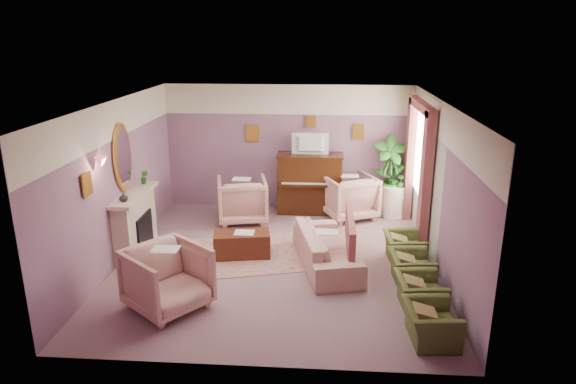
# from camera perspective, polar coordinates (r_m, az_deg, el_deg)

# --- Properties ---
(floor) EXTENTS (5.50, 6.00, 0.01)m
(floor) POSITION_cam_1_polar(r_m,az_deg,el_deg) (9.19, -1.30, -7.69)
(floor) COLOR gray
(floor) RESTS_ON ground
(ceiling) EXTENTS (5.50, 6.00, 0.01)m
(ceiling) POSITION_cam_1_polar(r_m,az_deg,el_deg) (8.39, -1.43, 9.90)
(ceiling) COLOR silver
(ceiling) RESTS_ON wall_back
(wall_back) EXTENTS (5.50, 0.02, 2.80)m
(wall_back) POSITION_cam_1_polar(r_m,az_deg,el_deg) (11.58, 0.04, 4.95)
(wall_back) COLOR slate
(wall_back) RESTS_ON floor
(wall_front) EXTENTS (5.50, 0.02, 2.80)m
(wall_front) POSITION_cam_1_polar(r_m,az_deg,el_deg) (5.90, -4.13, -7.68)
(wall_front) COLOR slate
(wall_front) RESTS_ON floor
(wall_left) EXTENTS (0.02, 6.00, 2.80)m
(wall_left) POSITION_cam_1_polar(r_m,az_deg,el_deg) (9.35, -18.39, 1.01)
(wall_left) COLOR slate
(wall_left) RESTS_ON floor
(wall_right) EXTENTS (0.02, 6.00, 2.80)m
(wall_right) POSITION_cam_1_polar(r_m,az_deg,el_deg) (8.87, 16.62, 0.31)
(wall_right) COLOR slate
(wall_right) RESTS_ON floor
(picture_rail_band) EXTENTS (5.50, 0.01, 0.65)m
(picture_rail_band) POSITION_cam_1_polar(r_m,az_deg,el_deg) (11.39, 0.04, 10.23)
(picture_rail_band) COLOR beige
(picture_rail_band) RESTS_ON wall_back
(stripe_panel) EXTENTS (0.01, 3.00, 2.15)m
(stripe_panel) POSITION_cam_1_polar(r_m,az_deg,el_deg) (10.17, 14.89, 0.70)
(stripe_panel) COLOR #AFB3A8
(stripe_panel) RESTS_ON wall_right
(fireplace_surround) EXTENTS (0.30, 1.40, 1.10)m
(fireplace_surround) POSITION_cam_1_polar(r_m,az_deg,el_deg) (9.73, -16.61, -3.48)
(fireplace_surround) COLOR #C6AF98
(fireplace_surround) RESTS_ON floor
(fireplace_inset) EXTENTS (0.18, 0.72, 0.68)m
(fireplace_inset) POSITION_cam_1_polar(r_m,az_deg,el_deg) (9.75, -15.98, -4.33)
(fireplace_inset) COLOR black
(fireplace_inset) RESTS_ON floor
(fire_ember) EXTENTS (0.06, 0.54, 0.10)m
(fire_ember) POSITION_cam_1_polar(r_m,az_deg,el_deg) (9.80, -15.68, -5.32)
(fire_ember) COLOR orange
(fire_ember) RESTS_ON floor
(mantel_shelf) EXTENTS (0.40, 1.55, 0.07)m
(mantel_shelf) POSITION_cam_1_polar(r_m,az_deg,el_deg) (9.54, -16.73, -0.28)
(mantel_shelf) COLOR #C6AF98
(mantel_shelf) RESTS_ON fireplace_surround
(hearth) EXTENTS (0.55, 1.50, 0.02)m
(hearth) POSITION_cam_1_polar(r_m,az_deg,el_deg) (9.86, -15.25, -6.45)
(hearth) COLOR #C6AF98
(hearth) RESTS_ON floor
(mirror_frame) EXTENTS (0.04, 0.72, 1.20)m
(mirror_frame) POSITION_cam_1_polar(r_m,az_deg,el_deg) (9.41, -17.89, 3.69)
(mirror_frame) COLOR gold
(mirror_frame) RESTS_ON wall_left
(mirror_glass) EXTENTS (0.01, 0.60, 1.06)m
(mirror_glass) POSITION_cam_1_polar(r_m,az_deg,el_deg) (9.40, -17.75, 3.69)
(mirror_glass) COLOR white
(mirror_glass) RESTS_ON wall_left
(sconce_shade) EXTENTS (0.20, 0.20, 0.16)m
(sconce_shade) POSITION_cam_1_polar(r_m,az_deg,el_deg) (8.40, -20.08, 3.16)
(sconce_shade) COLOR #DC776B
(sconce_shade) RESTS_ON wall_left
(piano) EXTENTS (1.40, 0.60, 1.30)m
(piano) POSITION_cam_1_polar(r_m,az_deg,el_deg) (11.44, 2.42, 0.89)
(piano) COLOR #35190A
(piano) RESTS_ON floor
(piano_keyshelf) EXTENTS (1.30, 0.12, 0.06)m
(piano_keyshelf) POSITION_cam_1_polar(r_m,az_deg,el_deg) (11.08, 2.37, 0.73)
(piano_keyshelf) COLOR #35190A
(piano_keyshelf) RESTS_ON piano
(piano_keys) EXTENTS (1.20, 0.08, 0.02)m
(piano_keys) POSITION_cam_1_polar(r_m,az_deg,el_deg) (11.07, 2.38, 0.93)
(piano_keys) COLOR silver
(piano_keys) RESTS_ON piano
(piano_top) EXTENTS (1.45, 0.65, 0.04)m
(piano_top) POSITION_cam_1_polar(r_m,az_deg,el_deg) (11.27, 2.47, 4.11)
(piano_top) COLOR #35190A
(piano_top) RESTS_ON piano
(television) EXTENTS (0.80, 0.12, 0.48)m
(television) POSITION_cam_1_polar(r_m,az_deg,el_deg) (11.15, 2.48, 5.50)
(television) COLOR black
(television) RESTS_ON piano
(print_back_left) EXTENTS (0.30, 0.03, 0.38)m
(print_back_left) POSITION_cam_1_polar(r_m,az_deg,el_deg) (11.56, -3.96, 6.51)
(print_back_left) COLOR gold
(print_back_left) RESTS_ON wall_back
(print_back_right) EXTENTS (0.26, 0.03, 0.34)m
(print_back_right) POSITION_cam_1_polar(r_m,az_deg,el_deg) (11.46, 7.83, 6.60)
(print_back_right) COLOR gold
(print_back_right) RESTS_ON wall_back
(print_back_mid) EXTENTS (0.22, 0.03, 0.26)m
(print_back_mid) POSITION_cam_1_polar(r_m,az_deg,el_deg) (11.40, 2.56, 7.81)
(print_back_mid) COLOR gold
(print_back_mid) RESTS_ON wall_back
(print_left_wall) EXTENTS (0.03, 0.28, 0.36)m
(print_left_wall) POSITION_cam_1_polar(r_m,az_deg,el_deg) (8.20, -21.43, 0.78)
(print_left_wall) COLOR gold
(print_left_wall) RESTS_ON wall_left
(window_blind) EXTENTS (0.03, 1.40, 1.80)m
(window_blind) POSITION_cam_1_polar(r_m,az_deg,el_deg) (10.25, 14.72, 4.46)
(window_blind) COLOR silver
(window_blind) RESTS_ON wall_right
(curtain_left) EXTENTS (0.16, 0.34, 2.60)m
(curtain_left) POSITION_cam_1_polar(r_m,az_deg,el_deg) (9.46, 15.02, 0.86)
(curtain_left) COLOR #944649
(curtain_left) RESTS_ON floor
(curtain_right) EXTENTS (0.16, 0.34, 2.60)m
(curtain_right) POSITION_cam_1_polar(r_m,az_deg,el_deg) (11.21, 13.35, 3.53)
(curtain_right) COLOR #944649
(curtain_right) RESTS_ON floor
(pelmet) EXTENTS (0.16, 2.20, 0.16)m
(pelmet) POSITION_cam_1_polar(r_m,az_deg,el_deg) (10.09, 14.65, 9.24)
(pelmet) COLOR #944649
(pelmet) RESTS_ON wall_right
(mantel_plant) EXTENTS (0.16, 0.16, 0.28)m
(mantel_plant) POSITION_cam_1_polar(r_m,az_deg,el_deg) (9.98, -15.68, 1.60)
(mantel_plant) COLOR #25661F
(mantel_plant) RESTS_ON mantel_shelf
(mantel_vase) EXTENTS (0.16, 0.16, 0.16)m
(mantel_vase) POSITION_cam_1_polar(r_m,az_deg,el_deg) (9.06, -17.82, -0.57)
(mantel_vase) COLOR beige
(mantel_vase) RESTS_ON mantel_shelf
(area_rug) EXTENTS (2.87, 2.37, 0.01)m
(area_rug) POSITION_cam_1_polar(r_m,az_deg,el_deg) (9.48, -3.91, -6.85)
(area_rug) COLOR #A9726A
(area_rug) RESTS_ON floor
(coffee_table) EXTENTS (1.07, 0.67, 0.45)m
(coffee_table) POSITION_cam_1_polar(r_m,az_deg,el_deg) (9.34, -5.15, -5.81)
(coffee_table) COLOR #491F11
(coffee_table) RESTS_ON floor
(table_paper) EXTENTS (0.35, 0.28, 0.01)m
(table_paper) POSITION_cam_1_polar(r_m,az_deg,el_deg) (9.25, -4.88, -4.51)
(table_paper) COLOR beige
(table_paper) RESTS_ON coffee_table
(sofa) EXTENTS (0.71, 2.13, 0.86)m
(sofa) POSITION_cam_1_polar(r_m,az_deg,el_deg) (8.92, 4.30, -5.52)
(sofa) COLOR #D09B8D
(sofa) RESTS_ON floor
(sofa_throw) EXTENTS (0.11, 1.61, 0.59)m
(sofa_throw) POSITION_cam_1_polar(r_m,az_deg,el_deg) (8.86, 6.92, -4.56)
(sofa_throw) COLOR #944649
(sofa_throw) RESTS_ON sofa
(floral_armchair_left) EXTENTS (1.01, 1.01, 1.05)m
(floral_armchair_left) POSITION_cam_1_polar(r_m,az_deg,el_deg) (10.93, -5.10, -0.62)
(floral_armchair_left) COLOR #D09B8D
(floral_armchair_left) RESTS_ON floor
(floral_armchair_right) EXTENTS (1.01, 1.01, 1.05)m
(floral_armchair_right) POSITION_cam_1_polar(r_m,az_deg,el_deg) (11.20, 6.81, -0.24)
(floral_armchair_right) COLOR #D09B8D
(floral_armchair_right) RESTS_ON floor
(floral_armchair_front) EXTENTS (1.01, 1.01, 1.05)m
(floral_armchair_front) POSITION_cam_1_polar(r_m,az_deg,el_deg) (7.71, -13.26, -9.02)
(floral_armchair_front) COLOR #D09B8D
(floral_armchair_front) RESTS_ON floor
(olive_chair_a) EXTENTS (0.54, 0.77, 0.66)m
(olive_chair_a) POSITION_cam_1_polar(r_m,az_deg,el_deg) (7.12, 15.64, -13.33)
(olive_chair_a) COLOR #4D5A27
(olive_chair_a) RESTS_ON floor
(olive_chair_b) EXTENTS (0.54, 0.77, 0.66)m
(olive_chair_b) POSITION_cam_1_polar(r_m,az_deg,el_deg) (7.83, 14.49, -10.29)
(olive_chair_b) COLOR #4D5A27
(olive_chair_b) RESTS_ON floor
(olive_chair_c) EXTENTS (0.54, 0.77, 0.66)m
(olive_chair_c) POSITION_cam_1_polar(r_m,az_deg,el_deg) (8.55, 13.55, -7.75)
(olive_chair_c) COLOR #4D5A27
(olive_chair_c) RESTS_ON floor
(olive_chair_d) EXTENTS (0.54, 0.77, 0.66)m
(olive_chair_d) POSITION_cam_1_polar(r_m,az_deg,el_deg) (9.29, 12.77, -5.62)
(olive_chair_d) COLOR #4D5A27
(olive_chair_d) RESTS_ON floor
(side_table) EXTENTS (0.52, 0.52, 0.70)m
(side_table) POSITION_cam_1_polar(r_m,az_deg,el_deg) (11.46, 11.60, -1.00)
(side_table) COLOR white
(side_table) RESTS_ON floor
(side_plant_big) EXTENTS (0.30, 0.30, 0.34)m
(side_plant_big) POSITION_cam_1_polar(r_m,az_deg,el_deg) (11.31, 11.76, 1.50)
(side_plant_big) COLOR #25661F
(side_plant_big) RESTS_ON side_table
(side_plant_small) EXTENTS (0.16, 0.16, 0.28)m
(side_plant_small) POSITION_cam_1_polar(r_m,az_deg,el_deg) (11.24, 12.42, 1.20)
(side_plant_small) COLOR #25661F
(side_plant_small) RESTS_ON side_table
(palm_pot) EXTENTS (0.34, 0.34, 0.34)m
(palm_pot) POSITION_cam_1_polar(r_m,az_deg,el_deg) (11.57, 11.04, -1.72)
(palm_pot) COLOR #A95346
(palm_pot) RESTS_ON floor
(palm_plant) EXTENTS (0.76, 0.76, 1.44)m
(palm_plant) POSITION_cam_1_polar(r_m,az_deg,el_deg) (11.31, 11.29, 2.54)
(palm_plant) COLOR #25661F
(palm_plant) RESTS_ON palm_pot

